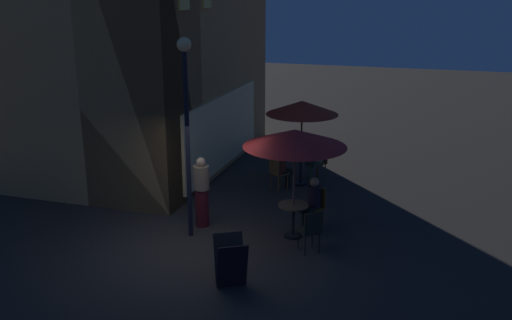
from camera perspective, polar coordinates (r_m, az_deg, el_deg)
The scene contains 16 objects.
ground_plane at distance 12.13m, azimuth -6.63°, elevation -9.04°, with size 60.00×60.00×0.00m, color #2A2723.
cafe_building at distance 16.37m, azimuth -11.79°, elevation 11.02°, with size 8.13×6.80×7.41m.
street_lamp_near_corner at distance 11.96m, azimuth -6.99°, elevation 5.26°, with size 0.30×0.30×4.33m.
menu_sandwich_board at distance 10.57m, azimuth -2.55°, elevation -10.18°, with size 0.84×0.80×0.92m.
cafe_table_0 at distance 15.83m, azimuth 4.50°, elevation -0.71°, with size 0.61×0.61×0.76m.
cafe_table_1 at distance 12.52m, azimuth 3.76°, elevation -5.45°, with size 0.67×0.67×0.76m.
patio_umbrella_0 at distance 15.41m, azimuth 4.64°, elevation 5.21°, with size 1.96×1.96×2.37m.
patio_umbrella_1 at distance 11.97m, azimuth 3.91°, elevation 2.16°, with size 2.21×2.21×2.44m.
cafe_chair_0 at distance 16.35m, azimuth 6.39°, elevation -0.00°, with size 0.55×0.55×0.90m.
cafe_chair_1 at distance 15.29m, azimuth 2.09°, elevation -1.00°, with size 0.55×0.55×0.98m.
cafe_chair_2 at distance 11.80m, azimuth 5.55°, elevation -6.81°, with size 0.58×0.58×0.93m.
cafe_chair_3 at distance 13.04m, azimuth 6.04°, elevation -4.36°, with size 0.52×0.52×0.95m.
patron_seated_0 at distance 16.21m, azimuth 6.08°, elevation 0.47°, with size 0.53×0.48×1.27m.
patron_seated_1 at distance 15.34m, azimuth 2.52°, elevation -0.48°, with size 0.55×0.52×1.23m.
patron_seated_2 at distance 12.89m, azimuth 5.64°, elevation -4.07°, with size 0.51×0.45×1.22m.
patron_standing_3 at distance 13.02m, azimuth -5.46°, elevation -3.22°, with size 0.36×0.36×1.64m.
Camera 1 is at (-9.92, -4.54, 5.30)m, focal length 39.95 mm.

